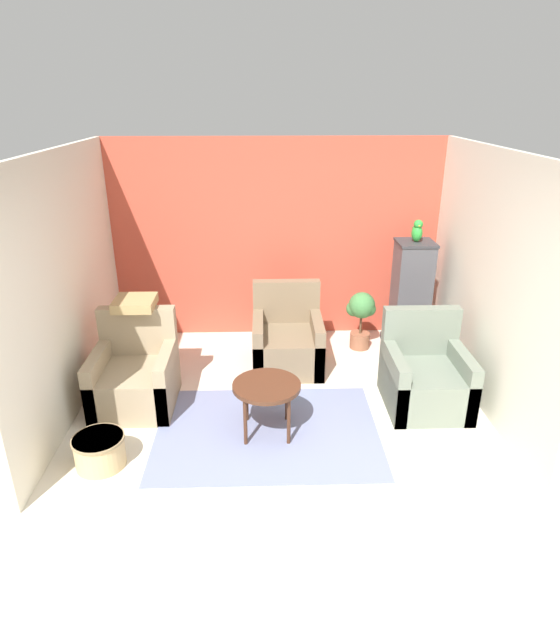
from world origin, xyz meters
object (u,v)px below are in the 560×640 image
at_px(armchair_left, 135,378).
at_px(armchair_right, 425,378).
at_px(birdcage, 410,298).
at_px(parrot, 417,231).
at_px(wicker_basket, 100,450).
at_px(coffee_table, 267,389).
at_px(potted_plant, 361,313).
at_px(armchair_middle, 287,342).

xyz_separation_m(armchair_left, armchair_right, (3.01, -0.10, 0.00)).
relative_size(birdcage, parrot, 5.09).
bearing_deg(wicker_basket, coffee_table, 17.07).
bearing_deg(birdcage, armchair_left, -157.87).
distance_m(armchair_right, parrot, 1.86).
distance_m(birdcage, potted_plant, 0.64).
xyz_separation_m(armchair_right, birdcage, (0.17, 1.39, 0.37)).
bearing_deg(parrot, potted_plant, -177.45).
xyz_separation_m(armchair_middle, wicker_basket, (-1.72, -1.84, -0.15)).
bearing_deg(potted_plant, armchair_right, -72.08).
xyz_separation_m(potted_plant, wicker_basket, (-2.67, -2.29, -0.32)).
distance_m(armchair_right, potted_plant, 1.45).
distance_m(coffee_table, birdcage, 2.61).
bearing_deg(birdcage, armchair_middle, -163.11).
height_order(armchair_middle, birdcage, birdcage).
distance_m(armchair_left, armchair_middle, 1.81).
height_order(armchair_left, parrot, parrot).
xyz_separation_m(coffee_table, wicker_basket, (-1.47, -0.45, -0.32)).
xyz_separation_m(armchair_left, birdcage, (3.18, 1.29, 0.37)).
bearing_deg(coffee_table, potted_plant, 56.75).
relative_size(parrot, potted_plant, 0.36).
xyz_separation_m(armchair_middle, birdcage, (1.56, 0.47, 0.37)).
xyz_separation_m(birdcage, potted_plant, (-0.61, -0.02, -0.19)).
xyz_separation_m(parrot, wicker_basket, (-3.29, -2.32, -1.36)).
bearing_deg(armchair_middle, birdcage, 16.89).
height_order(coffee_table, potted_plant, potted_plant).
height_order(armchair_middle, parrot, parrot).
height_order(potted_plant, wicker_basket, potted_plant).
xyz_separation_m(coffee_table, parrot, (1.82, 1.87, 1.04)).
relative_size(armchair_left, birdcage, 0.69).
height_order(armchair_left, armchair_right, same).
bearing_deg(wicker_basket, armchair_left, 84.09).
xyz_separation_m(armchair_right, wicker_basket, (-3.12, -0.92, -0.15)).
xyz_separation_m(armchair_middle, parrot, (1.56, 0.48, 1.21)).
distance_m(armchair_left, wicker_basket, 1.04).
relative_size(armchair_right, wicker_basket, 2.13).
bearing_deg(armchair_right, parrot, 83.00).
xyz_separation_m(armchair_right, parrot, (0.17, 1.40, 1.21)).
height_order(coffee_table, birdcage, birdcage).
xyz_separation_m(birdcage, parrot, (0.00, 0.00, 0.84)).
bearing_deg(armchair_left, birdcage, 22.13).
distance_m(armchair_middle, wicker_basket, 2.52).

